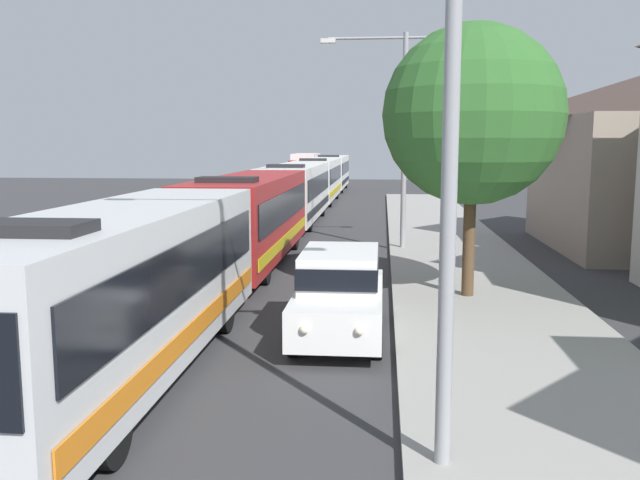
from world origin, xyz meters
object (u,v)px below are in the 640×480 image
object	(u,v)px
roadside_tree	(473,115)
bus_middle	(296,191)
bus_rear	(332,171)
box_truck_oncoming	(305,168)
white_suv	(340,290)
bus_second_in_line	(251,216)
streetlamp_mid	(405,117)
streetlamp_near	(453,35)
bus_fourth_in_line	(318,179)
bus_lead	(123,285)

from	to	relation	value
roadside_tree	bus_middle	bearing A→B (deg)	111.42
bus_rear	box_truck_oncoming	bearing A→B (deg)	112.78
bus_middle	roadside_tree	distance (m)	19.16
white_suv	bus_second_in_line	bearing A→B (deg)	112.55
streetlamp_mid	streetlamp_near	bearing A→B (deg)	-90.00
bus_rear	streetlamp_near	world-z (taller)	streetlamp_near
box_truck_oncoming	streetlamp_mid	distance (m)	43.31
bus_middle	bus_second_in_line	bearing A→B (deg)	-90.00
bus_fourth_in_line	roadside_tree	distance (m)	31.07
bus_middle	bus_fourth_in_line	distance (m)	12.54
bus_second_in_line	white_suv	size ratio (longest dim) A/B	2.52
bus_second_in_line	box_truck_oncoming	world-z (taller)	bus_second_in_line
streetlamp_mid	bus_second_in_line	bearing A→B (deg)	-148.71
box_truck_oncoming	streetlamp_mid	world-z (taller)	streetlamp_mid
bus_lead	bus_fourth_in_line	xyz separation A→B (m)	(0.00, 36.79, 0.00)
bus_fourth_in_line	bus_rear	world-z (taller)	same
bus_lead	bus_middle	xyz separation A→B (m)	(0.00, 24.25, 0.00)
bus_rear	streetlamp_near	bearing A→B (deg)	-84.15
bus_middle	streetlamp_near	xyz separation A→B (m)	(5.40, -27.41, 3.76)
white_suv	box_truck_oncoming	bearing A→B (deg)	97.32
bus_second_in_line	streetlamp_near	size ratio (longest dim) A/B	1.32
box_truck_oncoming	bus_middle	bearing A→B (deg)	-84.31
bus_fourth_in_line	streetlamp_near	xyz separation A→B (m)	(5.40, -39.95, 3.76)
bus_lead	streetlamp_near	world-z (taller)	streetlamp_near
bus_middle	bus_fourth_in_line	size ratio (longest dim) A/B	1.04
bus_rear	white_suv	xyz separation A→B (m)	(3.70, -46.61, -0.66)
bus_rear	roadside_tree	size ratio (longest dim) A/B	1.59
bus_rear	box_truck_oncoming	size ratio (longest dim) A/B	1.37
streetlamp_mid	bus_fourth_in_line	bearing A→B (deg)	103.98
bus_second_in_line	white_suv	distance (m)	9.67
bus_fourth_in_line	white_suv	bearing A→B (deg)	-83.77
streetlamp_near	bus_middle	bearing A→B (deg)	101.14
bus_rear	streetlamp_mid	size ratio (longest dim) A/B	1.38
bus_second_in_line	roadside_tree	xyz separation A→B (m)	(6.90, -5.17, 3.23)
bus_lead	bus_rear	size ratio (longest dim) A/B	0.98
streetlamp_near	bus_second_in_line	bearing A→B (deg)	109.80
bus_middle	bus_fourth_in_line	xyz separation A→B (m)	(-0.00, 12.54, -0.00)
bus_rear	box_truck_oncoming	world-z (taller)	bus_rear
bus_lead	white_suv	size ratio (longest dim) A/B	2.39
bus_middle	white_suv	world-z (taller)	bus_middle
bus_middle	white_suv	bearing A→B (deg)	-80.16
bus_fourth_in_line	bus_rear	bearing A→B (deg)	90.00
roadside_tree	bus_second_in_line	bearing A→B (deg)	143.16
bus_second_in_line	bus_middle	world-z (taller)	same
white_suv	streetlamp_near	distance (m)	7.71
bus_middle	roadside_tree	size ratio (longest dim) A/B	1.70
bus_fourth_in_line	roadside_tree	xyz separation A→B (m)	(6.90, -30.12, 3.23)
bus_fourth_in_line	streetlamp_near	bearing A→B (deg)	-82.31
roadside_tree	bus_rear	bearing A→B (deg)	99.14
bus_fourth_in_line	bus_middle	bearing A→B (deg)	-90.00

